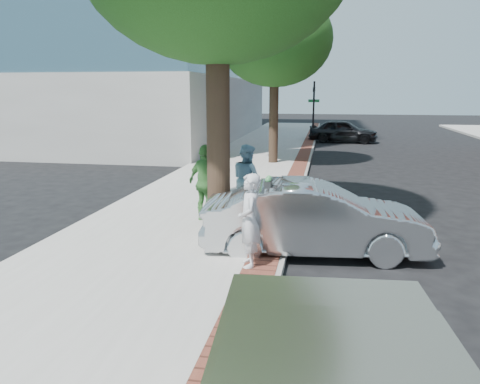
% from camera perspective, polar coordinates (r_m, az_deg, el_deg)
% --- Properties ---
extents(ground, '(120.00, 120.00, 0.00)m').
position_cam_1_polar(ground, '(9.04, -1.53, -8.56)').
color(ground, black).
rests_on(ground, ground).
extents(sidewalk, '(5.00, 60.00, 0.15)m').
position_cam_1_polar(sidewalk, '(16.88, -0.88, 1.53)').
color(sidewalk, '#9E9991').
rests_on(sidewalk, ground).
extents(brick_strip, '(0.60, 60.00, 0.01)m').
position_cam_1_polar(brick_strip, '(16.58, 6.59, 1.53)').
color(brick_strip, brown).
rests_on(brick_strip, sidewalk).
extents(curb, '(0.10, 60.00, 0.15)m').
position_cam_1_polar(curb, '(16.58, 7.79, 1.22)').
color(curb, gray).
rests_on(curb, ground).
extents(office_base, '(18.20, 22.20, 4.00)m').
position_cam_1_polar(office_base, '(33.70, -15.76, 9.72)').
color(office_base, gray).
rests_on(office_base, ground).
extents(signal_near, '(0.70, 0.15, 3.80)m').
position_cam_1_polar(signal_near, '(30.29, 8.97, 10.26)').
color(signal_near, black).
rests_on(signal_near, ground).
extents(tree_far, '(4.80, 4.80, 7.14)m').
position_cam_1_polar(tree_far, '(20.50, 4.27, 18.04)').
color(tree_far, black).
rests_on(tree_far, sidewalk).
extents(parking_meter, '(0.12, 0.32, 1.47)m').
position_cam_1_polar(parking_meter, '(8.96, 3.46, -0.70)').
color(parking_meter, gray).
rests_on(parking_meter, sidewalk).
extents(person_gray, '(0.54, 0.69, 1.67)m').
position_cam_1_polar(person_gray, '(8.19, 1.14, -3.52)').
color(person_gray, silver).
rests_on(person_gray, sidewalk).
extents(person_officer, '(1.06, 1.09, 1.76)m').
position_cam_1_polar(person_officer, '(11.79, 0.88, 1.59)').
color(person_officer, '#88B6D2').
rests_on(person_officer, sidewalk).
extents(person_green, '(1.15, 0.94, 1.83)m').
position_cam_1_polar(person_green, '(11.12, -4.19, 1.09)').
color(person_green, '#43873D').
rests_on(person_green, sidewalk).
extents(sedan_silver, '(4.55, 1.98, 1.45)m').
position_cam_1_polar(sedan_silver, '(9.38, 9.07, -3.25)').
color(sedan_silver, '#B3B6BA').
rests_on(sedan_silver, ground).
extents(bg_car, '(4.41, 2.17, 1.45)m').
position_cam_1_polar(bg_car, '(30.57, 12.46, 7.27)').
color(bg_car, black).
rests_on(bg_car, ground).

